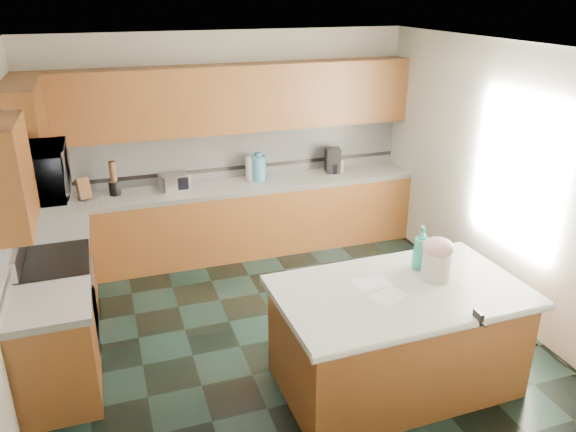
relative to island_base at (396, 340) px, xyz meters
name	(u,v)px	position (x,y,z in m)	size (l,w,h in m)	color
floor	(285,337)	(-0.67, 0.93, -0.43)	(4.60, 4.60, 0.00)	black
ceiling	(284,49)	(-0.67, 0.93, 2.27)	(4.60, 4.60, 0.00)	white
wall_back	(226,144)	(-0.67, 3.25, 0.92)	(4.60, 0.04, 2.70)	silver
wall_front	(426,363)	(-0.67, -1.39, 0.92)	(4.60, 0.04, 2.70)	silver
wall_right	(504,181)	(1.65, 0.93, 0.92)	(0.04, 4.60, 2.70)	silver
back_base_cab	(235,221)	(-0.67, 2.93, 0.00)	(4.60, 0.60, 0.86)	#391B09
back_countertop	(233,187)	(-0.67, 2.93, 0.46)	(4.60, 0.64, 0.06)	silver
back_upper_cab	(227,99)	(-0.67, 3.06, 1.51)	(4.60, 0.33, 0.78)	#391B09
back_backsplash	(227,153)	(-0.67, 3.22, 0.81)	(4.60, 0.02, 0.63)	silver
back_accent_band	(228,169)	(-0.67, 3.21, 0.61)	(4.60, 0.01, 0.05)	black
left_base_cab_rear	(63,270)	(-2.67, 2.22, 0.00)	(0.60, 0.82, 0.86)	#391B09
left_counter_rear	(56,230)	(-2.67, 2.22, 0.46)	(0.64, 0.82, 0.06)	silver
left_base_cab_front	(57,355)	(-2.67, 0.69, 0.00)	(0.60, 0.72, 0.86)	#391B09
left_counter_front	(48,305)	(-2.67, 0.69, 0.46)	(0.64, 0.72, 0.06)	silver
left_backsplash	(10,230)	(-2.96, 1.48, 0.81)	(0.02, 2.30, 0.63)	silver
left_accent_band	(15,250)	(-2.95, 1.48, 0.61)	(0.01, 2.30, 0.05)	black
left_upper_cab_rear	(24,125)	(-2.80, 2.35, 1.51)	(0.33, 1.09, 0.78)	#391B09
left_upper_cab_front	(2,177)	(-2.80, 0.69, 1.51)	(0.33, 0.72, 0.78)	#391B09
range_body	(60,307)	(-2.67, 1.43, 0.01)	(0.60, 0.76, 0.88)	#B7B7BC
range_oven_door	(94,306)	(-2.38, 1.43, -0.03)	(0.02, 0.68, 0.55)	black
range_cooktop	(52,262)	(-2.67, 1.43, 0.47)	(0.62, 0.78, 0.04)	black
range_handle	(92,269)	(-2.35, 1.43, 0.35)	(0.02, 0.02, 0.66)	#B7B7BC
range_backguard	(18,254)	(-2.93, 1.43, 0.59)	(0.06, 0.76, 0.18)	#B7B7BC
microwave	(36,172)	(-2.67, 1.43, 1.30)	(0.73, 0.50, 0.41)	#B7B7BC
island_base	(396,340)	(0.00, 0.00, 0.00)	(1.89, 1.08, 0.86)	#391B09
island_top	(400,292)	(0.00, 0.00, 0.46)	(1.99, 1.18, 0.06)	silver
island_bullnose	(441,331)	(0.00, -0.59, 0.46)	(0.06, 0.06, 1.99)	silver
treat_jar	(436,265)	(0.35, 0.06, 0.61)	(0.23, 0.23, 0.24)	silver
treat_jar_lid	(438,247)	(0.35, 0.06, 0.77)	(0.25, 0.25, 0.16)	#E4A6B1
treat_jar_knob	(439,241)	(0.35, 0.06, 0.82)	(0.03, 0.03, 0.08)	tan
treat_jar_knob_end_l	(434,242)	(0.31, 0.06, 0.82)	(0.04, 0.04, 0.04)	tan
treat_jar_knob_end_r	(443,241)	(0.40, 0.06, 0.82)	(0.04, 0.04, 0.04)	tan
soap_bottle_island	(421,248)	(0.33, 0.26, 0.68)	(0.15, 0.15, 0.38)	teal
paper_sheet_a	(389,296)	(-0.15, -0.08, 0.49)	(0.28, 0.21, 0.00)	white
paper_sheet_b	(372,283)	(-0.17, 0.16, 0.49)	(0.29, 0.22, 0.00)	white
clamp_body	(478,317)	(0.32, -0.57, 0.50)	(0.03, 0.10, 0.09)	black
clamp_handle	(483,324)	(0.32, -0.63, 0.48)	(0.02, 0.02, 0.07)	black
knife_block	(84,189)	(-2.39, 2.98, 0.61)	(0.13, 0.11, 0.24)	#472814
utensil_crock	(115,188)	(-2.05, 3.01, 0.57)	(0.13, 0.13, 0.16)	black
utensil_bundle	(113,172)	(-2.05, 3.01, 0.77)	(0.08, 0.08, 0.24)	#472814
toaster_oven	(175,182)	(-1.36, 2.98, 0.59)	(0.33, 0.22, 0.19)	#B7B7BC
toaster_oven_door	(176,184)	(-1.36, 2.87, 0.59)	(0.29, 0.01, 0.15)	black
paper_towel	(251,169)	(-0.42, 3.03, 0.64)	(0.13, 0.13, 0.30)	white
paper_towel_base	(251,179)	(-0.42, 3.03, 0.50)	(0.20, 0.20, 0.01)	#B7B7BC
water_jug	(259,168)	(-0.33, 2.99, 0.65)	(0.19, 0.19, 0.31)	#4D90B8
water_jug_neck	(258,154)	(-0.33, 2.99, 0.83)	(0.09, 0.09, 0.04)	#4D90B8
coffee_maker	(333,160)	(0.68, 3.01, 0.65)	(0.18, 0.20, 0.31)	black
coffee_carafe	(334,168)	(0.68, 2.96, 0.55)	(0.13, 0.13, 0.13)	black
soap_bottle_back	(338,163)	(0.74, 2.98, 0.61)	(0.11, 0.11, 0.23)	white
soap_back_cap	(338,154)	(0.74, 2.98, 0.74)	(0.02, 0.02, 0.03)	red
window_light_proxy	(517,173)	(1.62, 0.73, 1.07)	(0.02, 1.40, 1.10)	white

